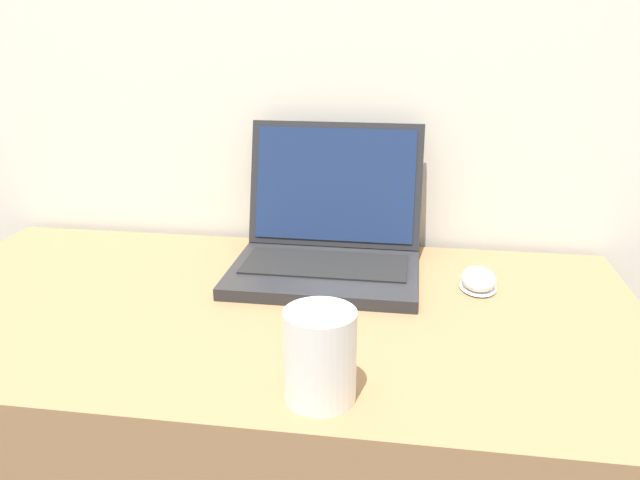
# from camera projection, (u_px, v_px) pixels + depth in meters

# --- Properties ---
(laptop) EXTENTS (0.31, 0.29, 0.24)m
(laptop) POSITION_uv_depth(u_px,v_px,m) (328.00, 239.00, 1.08)
(laptop) COLOR #232326
(laptop) RESTS_ON desk
(drink_cup) EXTENTS (0.08, 0.08, 0.11)m
(drink_cup) POSITION_uv_depth(u_px,v_px,m) (320.00, 354.00, 0.70)
(drink_cup) COLOR silver
(drink_cup) RESTS_ON desk
(computer_mouse) EXTENTS (0.06, 0.08, 0.03)m
(computer_mouse) POSITION_uv_depth(u_px,v_px,m) (478.00, 280.00, 1.01)
(computer_mouse) COLOR white
(computer_mouse) RESTS_ON desk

